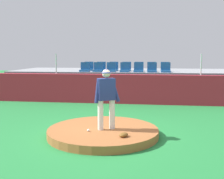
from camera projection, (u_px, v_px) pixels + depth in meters
ground_plane at (103, 136)px, 8.16m from camera, size 60.00×60.00×0.00m
pitchers_mound at (103, 132)px, 8.15m from camera, size 3.22×3.22×0.22m
pitcher at (106, 94)px, 7.92m from camera, size 0.73×0.45×1.75m
baseball at (88, 130)px, 7.79m from camera, size 0.07×0.07×0.07m
fielding_glove at (124, 135)px, 7.30m from camera, size 0.32×0.36×0.11m
brick_barrier at (122, 89)px, 13.44m from camera, size 15.06×0.40×1.40m
fence_post_left at (56, 64)px, 13.73m from camera, size 0.06×0.06×0.99m
fence_post_right at (201, 65)px, 12.80m from camera, size 0.06×0.06×0.99m
bleacher_platform at (127, 82)px, 16.30m from camera, size 12.84×4.36×1.44m
stadium_chair_0 at (85, 69)px, 14.82m from camera, size 0.48×0.44×0.50m
stadium_chair_1 at (98, 69)px, 14.73m from camera, size 0.48×0.44×0.50m
stadium_chair_2 at (111, 69)px, 14.67m from camera, size 0.48×0.44×0.50m
stadium_chair_3 at (125, 69)px, 14.55m from camera, size 0.48×0.44×0.50m
stadium_chair_4 at (138, 69)px, 14.47m from camera, size 0.48×0.44×0.50m
stadium_chair_5 at (152, 69)px, 14.35m from camera, size 0.48×0.44×0.50m
stadium_chair_6 at (166, 69)px, 14.28m from camera, size 0.48×0.44×0.50m
stadium_chair_7 at (89, 68)px, 15.75m from camera, size 0.48×0.44×0.50m
stadium_chair_8 at (101, 68)px, 15.62m from camera, size 0.48×0.44×0.50m
stadium_chair_9 at (114, 68)px, 15.56m from camera, size 0.48×0.44×0.50m
stadium_chair_10 at (127, 68)px, 15.44m from camera, size 0.48×0.44×0.50m
stadium_chair_11 at (139, 68)px, 15.36m from camera, size 0.48×0.44×0.50m
stadium_chair_12 at (152, 68)px, 15.24m from camera, size 0.48×0.44×0.50m
stadium_chair_13 at (165, 68)px, 15.15m from camera, size 0.48×0.44×0.50m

